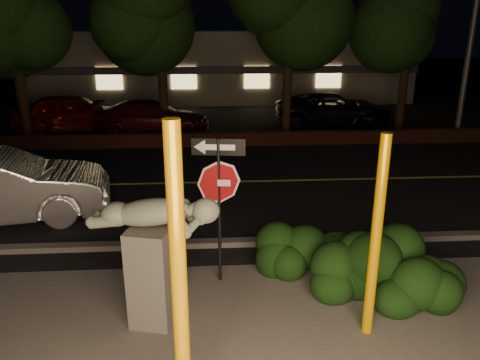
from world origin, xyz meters
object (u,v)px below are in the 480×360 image
yellow_pole_right (376,240)px  sculpture (153,246)px  yellow_pole_left (179,284)px  parked_car_red (73,113)px  signpost (219,183)px  parked_car_dark (333,109)px  parked_car_darkred (152,117)px

yellow_pole_right → sculpture: yellow_pole_right is taller
yellow_pole_left → parked_car_red: (-5.41, 15.69, -0.99)m
yellow_pole_right → signpost: bearing=143.1°
signpost → parked_car_red: (-5.92, 12.61, -1.07)m
signpost → sculpture: 1.66m
sculpture → parked_car_dark: sculpture is taller
sculpture → parked_car_red: size_ratio=0.44×
parked_car_dark → yellow_pole_right: bearing=169.4°
parked_car_red → parked_car_dark: (11.42, 0.74, -0.10)m
parked_car_darkred → sculpture: bearing=-174.0°
parked_car_darkred → parked_car_dark: (8.05, 1.23, 0.03)m
parked_car_darkred → parked_car_dark: size_ratio=0.92×
yellow_pole_right → signpost: yellow_pole_right is taller
sculpture → parked_car_dark: 15.93m
signpost → parked_car_darkred: bearing=109.4°
yellow_pole_right → parked_car_darkred: size_ratio=0.65×
yellow_pole_right → parked_car_dark: 15.38m
signpost → parked_car_darkred: (-2.55, 12.12, -1.21)m
sculpture → parked_car_dark: bearing=80.3°
signpost → parked_car_darkred: signpost is taller
yellow_pole_left → parked_car_dark: size_ratio=0.70×
signpost → parked_car_red: signpost is taller
yellow_pole_left → parked_car_dark: yellow_pole_left is taller
signpost → yellow_pole_right: bearing=-29.4°
yellow_pole_left → parked_car_red: yellow_pole_left is taller
yellow_pole_right → parked_car_red: 16.42m
signpost → sculpture: signpost is taller
yellow_pole_right → parked_car_red: size_ratio=0.64×
yellow_pole_left → yellow_pole_right: size_ratio=1.16×
parked_car_red → parked_car_darkred: parked_car_red is taller
sculpture → parked_car_red: 14.63m
sculpture → yellow_pole_right: bearing=6.1°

